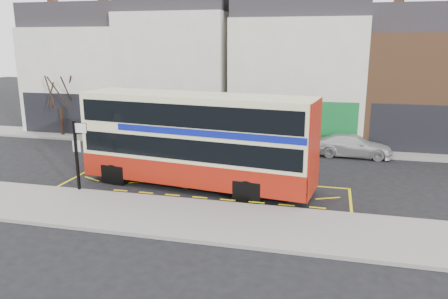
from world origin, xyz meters
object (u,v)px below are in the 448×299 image
(car_white, at_px, (353,146))
(street_tree_right, at_px, (324,87))
(car_grey, at_px, (244,143))
(bus_stop_post, at_px, (77,149))
(car_silver, at_px, (113,133))
(double_decker_bus, at_px, (197,139))
(street_tree_left, at_px, (59,84))

(car_white, height_order, street_tree_right, street_tree_right)
(car_grey, distance_m, car_white, 6.79)
(bus_stop_post, distance_m, car_silver, 10.81)
(car_grey, bearing_deg, car_silver, 93.75)
(bus_stop_post, distance_m, car_white, 16.35)
(car_grey, bearing_deg, double_decker_bus, -178.17)
(double_decker_bus, height_order, car_grey, double_decker_bus)
(car_silver, xyz_separation_m, street_tree_left, (-4.68, 0.94, 3.32))
(street_tree_left, bearing_deg, car_grey, -7.20)
(car_silver, height_order, car_grey, car_grey)
(street_tree_left, bearing_deg, street_tree_right, 4.58)
(car_white, bearing_deg, double_decker_bus, 139.23)
(double_decker_bus, distance_m, car_silver, 11.96)
(bus_stop_post, xyz_separation_m, car_white, (12.76, 10.12, -1.42))
(double_decker_bus, relative_size, street_tree_left, 2.00)
(bus_stop_post, distance_m, street_tree_left, 13.93)
(street_tree_left, bearing_deg, double_decker_bus, -33.48)
(car_grey, distance_m, street_tree_left, 14.82)
(double_decker_bus, xyz_separation_m, car_grey, (0.88, 7.08, -1.74))
(car_silver, relative_size, car_grey, 0.96)
(car_grey, height_order, car_white, car_white)
(car_white, bearing_deg, bus_stop_post, 131.28)
(car_grey, height_order, street_tree_left, street_tree_left)
(car_grey, xyz_separation_m, car_white, (6.73, 0.90, 0.03))
(double_decker_bus, height_order, bus_stop_post, double_decker_bus)
(bus_stop_post, xyz_separation_m, car_grey, (6.03, 9.22, -1.45))
(car_white, height_order, street_tree_left, street_tree_left)
(car_grey, relative_size, car_white, 0.85)
(car_silver, bearing_deg, bus_stop_post, -145.12)
(car_silver, distance_m, car_white, 16.38)
(double_decker_bus, relative_size, bus_stop_post, 3.53)
(bus_stop_post, height_order, street_tree_left, street_tree_left)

